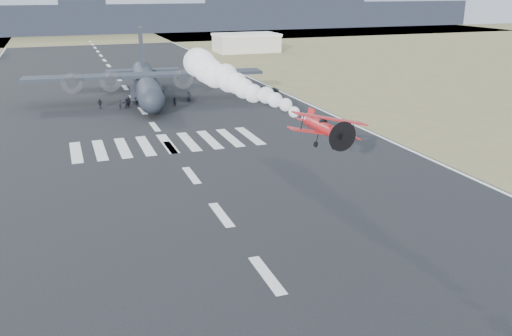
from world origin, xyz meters
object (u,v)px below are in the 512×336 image
aerobatic_biplane (325,128)px  crew_d (100,104)px  crew_g (120,105)px  crew_b (129,102)px  crew_h (175,102)px  hangar_right (246,42)px  transport_aircraft (146,82)px  crew_f (127,103)px  crew_c (135,102)px  support_vehicle (267,89)px  crew_e (189,96)px  crew_a (148,104)px

aerobatic_biplane → crew_d: aerobatic_biplane is taller
crew_g → crew_b: bearing=117.5°
crew_b → crew_h: size_ratio=1.04×
hangar_right → transport_aircraft: size_ratio=0.47×
crew_d → aerobatic_biplane: bearing=-94.1°
hangar_right → aerobatic_biplane: (-40.09, -135.06, 7.14)m
crew_h → crew_f: bearing=-152.6°
crew_g → crew_h: size_ratio=1.05×
crew_d → crew_b: bearing=-20.1°
crew_b → crew_g: crew_g is taller
crew_h → crew_d: bearing=-156.0°
hangar_right → crew_f: hangar_right is taller
transport_aircraft → crew_c: bearing=-110.1°
aerobatic_biplane → support_vehicle: bearing=71.4°
crew_e → crew_a: bearing=-115.0°
crew_b → crew_h: bearing=37.5°
crew_h → crew_e: bearing=84.6°
transport_aircraft → crew_c: 7.37m
crew_c → crew_h: crew_c is taller
transport_aircraft → support_vehicle: bearing=0.9°
crew_d → crew_f: (4.46, -1.50, 0.02)m
transport_aircraft → crew_h: bearing=-61.6°
crew_a → crew_b: crew_b is taller
crew_g → crew_f: bearing=101.8°
crew_f → hangar_right: bearing=-128.8°
hangar_right → aerobatic_biplane: 141.07m
hangar_right → crew_g: bearing=-123.2°
crew_a → crew_g: bearing=-175.6°
hangar_right → crew_d: hangar_right is taller
aerobatic_biplane → crew_g: bearing=97.8°
hangar_right → transport_aircraft: 80.56m
aerobatic_biplane → crew_b: (-7.71, 61.14, -9.29)m
crew_h → crew_c: bearing=-162.9°
crew_b → crew_f: 1.24m
crew_b → crew_d: size_ratio=0.99×
transport_aircraft → support_vehicle: 24.05m
hangar_right → crew_d: (-52.76, -73.55, -2.14)m
transport_aircraft → crew_d: 11.13m
aerobatic_biplane → crew_b: bearing=95.9°
aerobatic_biplane → crew_d: bearing=100.4°
hangar_right → support_vehicle: size_ratio=4.17×
crew_b → crew_g: bearing=-77.3°
crew_a → crew_c: (-1.77, 2.56, 0.05)m
crew_e → crew_g: bearing=-126.9°
crew_b → crew_e: (11.27, 1.36, 0.05)m
crew_a → crew_g: (-4.70, 0.78, 0.05)m
crew_a → crew_e: 9.24m
crew_a → crew_e: size_ratio=0.89×
crew_c → crew_f: bearing=-40.2°
crew_b → crew_c: size_ratio=0.99×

